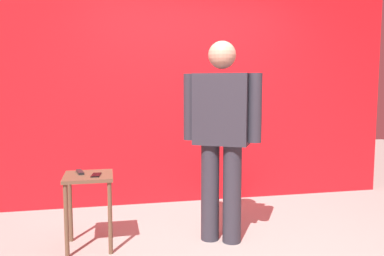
{
  "coord_description": "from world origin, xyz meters",
  "views": [
    {
      "loc": [
        -1.0,
        -2.96,
        1.39
      ],
      "look_at": [
        -0.25,
        0.55,
        1.0
      ],
      "focal_mm": 36.74,
      "sensor_mm": 36.0,
      "label": 1
    }
  ],
  "objects_px": {
    "standing_person": "(222,131)",
    "cell_phone": "(96,175)",
    "side_table": "(89,191)",
    "tv_remote": "(80,172)"
  },
  "relations": [
    {
      "from": "cell_phone",
      "to": "standing_person",
      "type": "bearing_deg",
      "value": 5.19
    },
    {
      "from": "side_table",
      "to": "tv_remote",
      "type": "bearing_deg",
      "value": 134.34
    },
    {
      "from": "side_table",
      "to": "cell_phone",
      "type": "relative_size",
      "value": 4.44
    },
    {
      "from": "cell_phone",
      "to": "tv_remote",
      "type": "bearing_deg",
      "value": 145.6
    },
    {
      "from": "standing_person",
      "to": "cell_phone",
      "type": "xyz_separation_m",
      "value": [
        -1.08,
        0.04,
        -0.35
      ]
    },
    {
      "from": "side_table",
      "to": "tv_remote",
      "type": "relative_size",
      "value": 3.76
    },
    {
      "from": "side_table",
      "to": "cell_phone",
      "type": "distance_m",
      "value": 0.17
    },
    {
      "from": "cell_phone",
      "to": "tv_remote",
      "type": "height_order",
      "value": "tv_remote"
    },
    {
      "from": "side_table",
      "to": "tv_remote",
      "type": "xyz_separation_m",
      "value": [
        -0.07,
        0.08,
        0.15
      ]
    },
    {
      "from": "tv_remote",
      "to": "cell_phone",
      "type": "bearing_deg",
      "value": -54.73
    }
  ]
}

